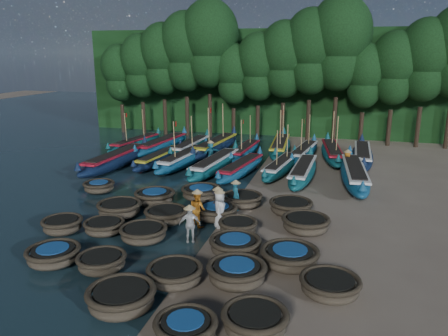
% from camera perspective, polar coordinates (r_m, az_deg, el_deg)
% --- Properties ---
extents(ground, '(120.00, 120.00, 0.00)m').
position_cam_1_polar(ground, '(21.75, 0.15, -6.27)').
color(ground, '#7D6F5B').
rests_on(ground, ground).
extents(foliage_wall, '(40.00, 3.00, 10.00)m').
position_cam_1_polar(foliage_wall, '(43.51, 8.28, 10.97)').
color(foliage_wall, black).
rests_on(foliage_wall, ground).
extents(coracle_2, '(2.21, 2.21, 0.81)m').
position_cam_1_polar(coracle_2, '(14.49, -13.26, -16.20)').
color(coracle_2, '#4B402F').
rests_on(coracle_2, ground).
extents(coracle_3, '(1.83, 1.83, 0.73)m').
position_cam_1_polar(coracle_3, '(12.93, -5.01, -20.20)').
color(coracle_3, '#4B402F').
rests_on(coracle_3, ground).
extents(coracle_4, '(2.33, 2.33, 0.79)m').
position_cam_1_polar(coracle_4, '(13.16, 4.07, -19.35)').
color(coracle_4, '#4B402F').
rests_on(coracle_4, ground).
extents(coracle_5, '(2.12, 2.12, 0.70)m').
position_cam_1_polar(coracle_5, '(18.07, -21.39, -10.53)').
color(coracle_5, '#4B402F').
rests_on(coracle_5, ground).
extents(coracle_6, '(1.97, 1.97, 0.67)m').
position_cam_1_polar(coracle_6, '(17.02, -15.69, -11.73)').
color(coracle_6, '#4B402F').
rests_on(coracle_6, ground).
extents(coracle_7, '(2.08, 2.08, 0.72)m').
position_cam_1_polar(coracle_7, '(15.64, -6.43, -13.60)').
color(coracle_7, '#4B402F').
rests_on(coracle_7, ground).
extents(coracle_8, '(2.58, 2.58, 0.81)m').
position_cam_1_polar(coracle_8, '(15.50, 1.68, -13.54)').
color(coracle_8, '#4B402F').
rests_on(coracle_8, ground).
extents(coracle_9, '(2.06, 2.06, 0.68)m').
position_cam_1_polar(coracle_9, '(15.32, 13.68, -14.70)').
color(coracle_9, '#4B402F').
rests_on(coracle_9, ground).
extents(coracle_10, '(1.91, 1.91, 0.72)m').
position_cam_1_polar(coracle_10, '(20.86, -20.36, -6.98)').
color(coracle_10, '#4B402F').
rests_on(coracle_10, ground).
extents(coracle_11, '(2.23, 2.23, 0.64)m').
position_cam_1_polar(coracle_11, '(20.23, -15.36, -7.38)').
color(coracle_11, '#4B402F').
rests_on(coracle_11, ground).
extents(coracle_12, '(2.47, 2.47, 0.69)m').
position_cam_1_polar(coracle_12, '(19.10, -10.47, -8.36)').
color(coracle_12, '#4B402F').
rests_on(coracle_12, ground).
extents(coracle_13, '(2.46, 2.46, 0.74)m').
position_cam_1_polar(coracle_13, '(17.58, 1.47, -10.08)').
color(coracle_13, '#4B402F').
rests_on(coracle_13, ground).
extents(coracle_14, '(2.60, 2.60, 0.77)m').
position_cam_1_polar(coracle_14, '(16.82, 8.58, -11.40)').
color(coracle_14, '#4B402F').
rests_on(coracle_14, ground).
extents(coracle_15, '(2.61, 2.61, 0.78)m').
position_cam_1_polar(coracle_15, '(22.05, -13.50, -5.17)').
color(coracle_15, '#4B402F').
rests_on(coracle_15, ground).
extents(coracle_16, '(2.38, 2.38, 0.73)m').
position_cam_1_polar(coracle_16, '(20.86, -7.58, -6.12)').
color(coracle_16, '#4B402F').
rests_on(coracle_16, ground).
extents(coracle_17, '(2.61, 2.61, 0.75)m').
position_cam_1_polar(coracle_17, '(21.07, -1.06, -5.73)').
color(coracle_17, '#4B402F').
rests_on(coracle_17, ground).
extents(coracle_18, '(2.03, 2.03, 0.70)m').
position_cam_1_polar(coracle_18, '(19.43, 1.82, -7.66)').
color(coracle_18, '#4B402F').
rests_on(coracle_18, ground).
extents(coracle_19, '(2.53, 2.53, 0.78)m').
position_cam_1_polar(coracle_19, '(19.96, 10.60, -7.16)').
color(coracle_19, '#4B402F').
rests_on(coracle_19, ground).
extents(coracle_20, '(1.85, 1.85, 0.65)m').
position_cam_1_polar(coracle_20, '(26.12, -16.01, -2.34)').
color(coracle_20, '#4B402F').
rests_on(coracle_20, ground).
extents(coracle_21, '(2.36, 2.36, 0.78)m').
position_cam_1_polar(coracle_21, '(23.40, -9.03, -3.75)').
color(coracle_21, '#4B402F').
rests_on(coracle_21, ground).
extents(coracle_22, '(2.39, 2.39, 0.74)m').
position_cam_1_polar(coracle_22, '(23.92, -2.97, -3.22)').
color(coracle_22, '#4B402F').
rests_on(coracle_22, ground).
extents(coracle_23, '(2.60, 2.60, 0.71)m').
position_cam_1_polar(coracle_23, '(22.86, 2.44, -4.14)').
color(coracle_23, '#4B402F').
rests_on(coracle_23, ground).
extents(coracle_24, '(2.67, 2.67, 0.75)m').
position_cam_1_polar(coracle_24, '(21.98, 8.73, -5.02)').
color(coracle_24, '#4B402F').
rests_on(coracle_24, ground).
extents(long_boat_1, '(2.04, 8.98, 1.58)m').
position_cam_1_polar(long_boat_1, '(31.39, -13.92, 1.08)').
color(long_boat_1, '#101B3C').
rests_on(long_boat_1, ground).
extents(long_boat_2, '(1.94, 7.26, 1.28)m').
position_cam_1_polar(long_boat_2, '(31.67, -8.43, 1.27)').
color(long_boat_2, '#101B3C').
rests_on(long_boat_2, ground).
extents(long_boat_3, '(2.35, 8.11, 3.47)m').
position_cam_1_polar(long_boat_3, '(30.98, -5.28, 1.18)').
color(long_boat_3, '#165177').
rests_on(long_boat_3, ground).
extents(long_boat_4, '(2.39, 8.38, 1.48)m').
position_cam_1_polar(long_boat_4, '(29.35, -1.18, 0.50)').
color(long_boat_4, '#10535C').
rests_on(long_boat_4, ground).
extents(long_boat_5, '(2.50, 7.39, 1.32)m').
position_cam_1_polar(long_boat_5, '(28.66, 2.26, 0.01)').
color(long_boat_5, '#165177').
rests_on(long_boat_5, ground).
extents(long_boat_6, '(2.33, 7.38, 3.16)m').
position_cam_1_polar(long_boat_6, '(29.26, 7.46, 0.20)').
color(long_boat_6, '#10535C').
rests_on(long_boat_6, ground).
extents(long_boat_7, '(1.78, 8.11, 1.43)m').
position_cam_1_polar(long_boat_7, '(28.11, 10.26, -0.43)').
color(long_boat_7, '#10535C').
rests_on(long_boat_7, ground).
extents(long_boat_8, '(2.16, 9.02, 1.59)m').
position_cam_1_polar(long_boat_8, '(27.93, 16.68, -0.80)').
color(long_boat_8, '#165177').
rests_on(long_boat_8, ground).
extents(long_boat_9, '(2.41, 7.48, 3.21)m').
position_cam_1_polar(long_boat_9, '(37.20, -11.46, 3.19)').
color(long_boat_9, '#10535C').
rests_on(long_boat_9, ground).
extents(long_boat_10, '(2.40, 8.48, 1.50)m').
position_cam_1_polar(long_boat_10, '(35.95, -8.06, 3.05)').
color(long_boat_10, '#165177').
rests_on(long_boat_10, ground).
extents(long_boat_11, '(1.86, 7.91, 1.39)m').
position_cam_1_polar(long_boat_11, '(35.15, -4.36, 2.81)').
color(long_boat_11, '#10535C').
rests_on(long_boat_11, ground).
extents(long_boat_12, '(2.50, 9.04, 3.86)m').
position_cam_1_polar(long_boat_12, '(34.93, -1.09, 2.91)').
color(long_boat_12, '#101B3C').
rests_on(long_boat_12, ground).
extents(long_boat_13, '(1.77, 7.34, 3.13)m').
position_cam_1_polar(long_boat_13, '(33.68, 2.77, 2.25)').
color(long_boat_13, '#165177').
rests_on(long_boat_13, ground).
extents(long_boat_14, '(2.04, 8.74, 3.72)m').
position_cam_1_polar(long_boat_14, '(35.05, 7.32, 2.80)').
color(long_boat_14, '#10535C').
rests_on(long_boat_14, ground).
extents(long_boat_15, '(2.39, 7.61, 3.26)m').
position_cam_1_polar(long_boat_15, '(33.62, 10.39, 2.03)').
color(long_boat_15, '#165177').
rests_on(long_boat_15, ground).
extents(long_boat_16, '(2.46, 8.26, 3.54)m').
position_cam_1_polar(long_boat_16, '(33.78, 13.93, 1.97)').
color(long_boat_16, '#10535C').
rests_on(long_boat_16, ground).
extents(long_boat_17, '(1.67, 8.64, 1.52)m').
position_cam_1_polar(long_boat_17, '(33.36, 17.61, 1.58)').
color(long_boat_17, '#101B3C').
rests_on(long_boat_17, ground).
extents(fisherman_0, '(0.69, 0.94, 1.96)m').
position_cam_1_polar(fisherman_0, '(20.07, -0.56, -5.27)').
color(fisherman_0, silver).
rests_on(fisherman_0, ground).
extents(fisherman_1, '(0.65, 0.65, 1.73)m').
position_cam_1_polar(fisherman_1, '(22.23, 1.53, -3.39)').
color(fisherman_1, '#1A5C6F').
rests_on(fisherman_1, ground).
extents(fisherman_2, '(1.05, 1.01, 1.90)m').
position_cam_1_polar(fisherman_2, '(20.27, -3.48, -5.20)').
color(fisherman_2, '#BD6C19').
rests_on(fisherman_2, ground).
extents(fisherman_3, '(1.19, 1.11, 1.81)m').
position_cam_1_polar(fisherman_3, '(20.93, -0.80, -4.67)').
color(fisherman_3, black).
rests_on(fisherman_3, ground).
extents(fisherman_4, '(0.99, 0.67, 1.77)m').
position_cam_1_polar(fisherman_4, '(18.68, -4.50, -7.15)').
color(fisherman_4, silver).
rests_on(fisherman_4, ground).
extents(fisherman_5, '(1.22, 1.48, 1.78)m').
position_cam_1_polar(fisherman_5, '(31.81, -1.74, 2.12)').
color(fisherman_5, '#1A5C6F').
rests_on(fisherman_5, ground).
extents(fisherman_6, '(0.62, 0.82, 1.71)m').
position_cam_1_polar(fisherman_6, '(30.25, 15.79, 0.89)').
color(fisherman_6, '#BD6C19').
rests_on(fisherman_6, ground).
extents(tree_0, '(3.68, 3.68, 8.68)m').
position_cam_1_polar(tree_0, '(44.97, -13.43, 12.08)').
color(tree_0, black).
rests_on(tree_0, ground).
extents(tree_1, '(4.09, 4.09, 9.65)m').
position_cam_1_polar(tree_1, '(43.90, -10.76, 13.05)').
color(tree_1, black).
rests_on(tree_1, ground).
extents(tree_2, '(4.51, 4.51, 10.63)m').
position_cam_1_polar(tree_2, '(42.95, -7.96, 14.03)').
color(tree_2, black).
rests_on(tree_2, ground).
extents(tree_3, '(4.92, 4.92, 11.60)m').
position_cam_1_polar(tree_3, '(42.11, -5.00, 15.02)').
color(tree_3, black).
rests_on(tree_3, ground).
extents(tree_4, '(5.34, 5.34, 12.58)m').
position_cam_1_polar(tree_4, '(41.40, -1.91, 16.00)').
color(tree_4, black).
rests_on(tree_4, ground).
extents(tree_5, '(3.68, 3.68, 8.68)m').
position_cam_1_polar(tree_5, '(40.82, 1.29, 12.23)').
color(tree_5, black).
rests_on(tree_5, ground).
extents(tree_6, '(4.09, 4.09, 9.65)m').
position_cam_1_polar(tree_6, '(40.31, 4.56, 13.12)').
color(tree_6, black).
rests_on(tree_6, ground).
extents(tree_7, '(4.51, 4.51, 10.63)m').
position_cam_1_polar(tree_7, '(39.94, 7.92, 13.98)').
color(tree_7, black).
rests_on(tree_7, ground).
extents(tree_8, '(4.92, 4.92, 11.60)m').
position_cam_1_polar(tree_8, '(39.71, 11.36, 14.81)').
color(tree_8, black).
rests_on(tree_8, ground).
extents(tree_9, '(5.34, 5.34, 12.58)m').
position_cam_1_polar(tree_9, '(39.62, 14.85, 15.59)').
color(tree_9, black).
rests_on(tree_9, ground).
extents(tree_10, '(3.68, 3.68, 8.68)m').
position_cam_1_polar(tree_10, '(39.69, 17.97, 11.46)').
color(tree_10, black).
rests_on(tree_10, ground).
extents(tree_11, '(4.09, 4.09, 9.65)m').
position_cam_1_polar(tree_11, '(39.84, 21.42, 12.15)').
color(tree_11, black).
rests_on(tree_11, ground).
extents(tree_12, '(4.51, 4.51, 10.63)m').
position_cam_1_polar(tree_12, '(40.12, 24.85, 12.79)').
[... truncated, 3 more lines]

